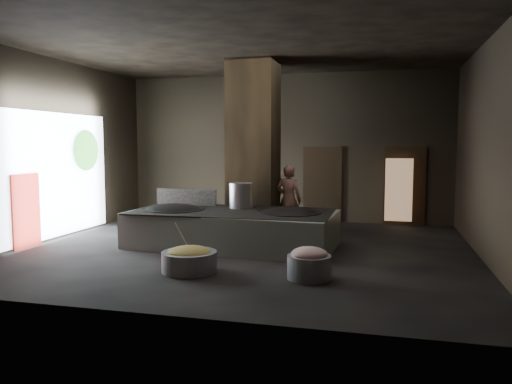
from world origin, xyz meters
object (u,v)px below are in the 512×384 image
(wok_right, at_px, (290,216))
(cook, at_px, (289,200))
(hearth_platform, at_px, (232,229))
(meat_basin, at_px, (309,267))
(wok_left, at_px, (173,212))
(veg_basin, at_px, (189,262))
(stock_pot, at_px, (241,196))

(wok_right, height_order, cook, cook)
(hearth_platform, height_order, meat_basin, hearth_platform)
(hearth_platform, height_order, wok_left, wok_left)
(wok_right, bearing_deg, veg_basin, -120.21)
(stock_pot, bearing_deg, wok_left, -158.20)
(wok_left, xyz_separation_m, stock_pot, (1.50, 0.60, 0.38))
(stock_pot, distance_m, veg_basin, 3.12)
(wok_left, relative_size, cook, 0.80)
(meat_basin, bearing_deg, wok_right, 108.13)
(meat_basin, bearing_deg, cook, 105.50)
(wok_left, height_order, meat_basin, wok_left)
(wok_right, height_order, veg_basin, wok_right)
(cook, bearing_deg, hearth_platform, 66.89)
(hearth_platform, relative_size, stock_pot, 7.67)
(wok_left, distance_m, veg_basin, 2.79)
(veg_basin, relative_size, meat_basin, 1.33)
(cook, bearing_deg, veg_basin, 81.24)
(wok_right, bearing_deg, wok_left, -177.95)
(wok_left, xyz_separation_m, meat_basin, (3.60, -2.33, -0.54))
(hearth_platform, relative_size, cook, 2.55)
(hearth_platform, distance_m, wok_right, 1.39)
(stock_pot, xyz_separation_m, meat_basin, (2.10, -2.93, -0.92))
(hearth_platform, xyz_separation_m, wok_left, (-1.45, -0.05, 0.34))
(cook, xyz_separation_m, meat_basin, (1.16, -4.19, -0.71))
(meat_basin, bearing_deg, veg_basin, -178.95)
(stock_pot, xyz_separation_m, veg_basin, (-0.14, -2.98, -0.94))
(veg_basin, bearing_deg, hearth_platform, 87.85)
(wok_right, xyz_separation_m, meat_basin, (0.80, -2.43, -0.54))
(wok_right, bearing_deg, hearth_platform, -177.88)
(hearth_platform, bearing_deg, veg_basin, -88.53)
(stock_pot, bearing_deg, cook, 53.31)
(veg_basin, bearing_deg, cook, 75.72)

